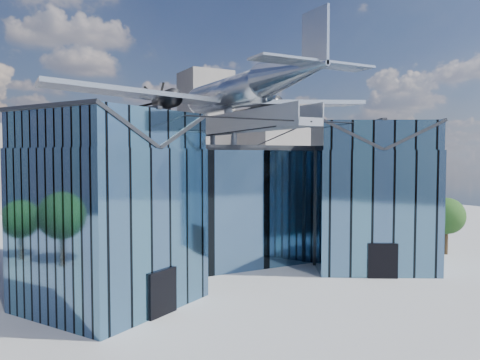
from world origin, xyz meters
name	(u,v)px	position (x,y,z in m)	size (l,w,h in m)	color
ground_plane	(253,278)	(0.00, 0.00, 0.00)	(120.00, 120.00, 0.00)	gray
museum	(219,198)	(0.00, 5.82, 5.54)	(32.88, 24.50, 17.60)	#456D8E
bg_towers	(113,150)	(1.45, 50.49, 10.01)	(77.00, 24.50, 26.00)	gray
tree_plaza_e	(447,216)	(19.90, -1.01, 3.53)	(4.02, 4.02, 5.22)	#332314
tree_side_e	(362,202)	(21.16, 11.38, 3.66)	(4.57, 4.57, 5.41)	#332314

